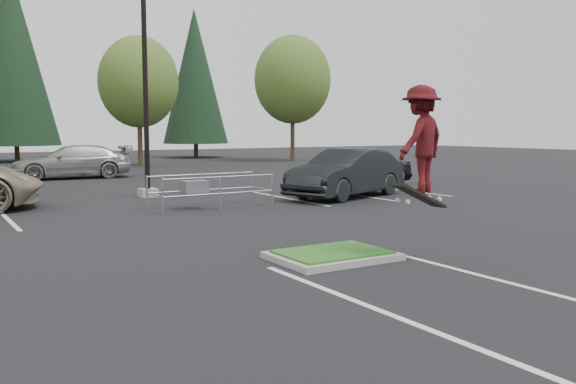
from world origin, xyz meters
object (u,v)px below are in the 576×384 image
cart_corral (198,187)px  car_far_silver (72,162)px  conif_b (13,55)px  decid_d (292,82)px  conif_c (195,76)px  car_r_black (366,169)px  car_r_charc (347,173)px  light_pole (145,68)px  skateboarder (420,140)px  decid_c (138,85)px

cart_corral → car_far_silver: car_far_silver is taller
conif_b → cart_corral: size_ratio=3.91×
decid_d → conif_c: conif_c is taller
decid_d → car_r_black: (-7.99, -18.83, -5.21)m
car_r_charc → car_r_black: 4.81m
light_pole → car_r_charc: light_pole is taller
cart_corral → car_r_black: size_ratio=0.90×
car_r_charc → decid_d: bearing=133.1°
decid_d → conif_c: 10.04m
light_pole → decid_d: 25.37m
cart_corral → car_far_silver: (-0.70, 14.01, 0.17)m
decid_d → car_far_silver: (-17.95, -8.33, -5.09)m
skateboarder → car_far_silver: bearing=-105.3°
decid_d → skateboarder: bearing=-118.2°
light_pole → car_r_charc: size_ratio=1.95×
cart_corral → car_r_black: 9.90m
conif_b → light_pole: bearing=-89.0°
conif_c → skateboarder: (-12.80, -40.50, -4.63)m
light_pole → decid_c: light_pole is taller
skateboarder → cart_corral: bearing=-105.3°
car_r_black → skateboarder: bearing=-31.3°
car_r_charc → conif_b: bearing=172.0°
car_r_charc → car_r_black: bearing=113.9°
light_pole → conif_b: (-0.50, 28.50, 3.29)m
decid_d → cart_corral: size_ratio=2.55×
cart_corral → conif_c: bearing=65.9°
decid_d → conif_c: size_ratio=0.75×
conif_c → car_r_black: size_ratio=3.03×
conif_b → skateboarder: 41.90m
cart_corral → car_far_silver: size_ratio=0.66×
light_pole → skateboarder: size_ratio=4.53×
skateboarder → car_r_charc: skateboarder is taller
decid_c → car_r_black: 19.31m
light_pole → conif_c: bearing=63.9°
cart_corral → car_r_charc: bearing=0.8°
conif_b → car_r_black: conif_b is taller
light_pole → car_far_silver: light_pole is taller
car_r_black → car_far_silver: bearing=-132.6°
light_pole → conif_c: conif_c is taller
decid_c → conif_b: bearing=119.3°
decid_d → car_r_charc: bearing=-117.4°
conif_b → conif_c: (14.00, -1.00, -1.00)m
light_pole → decid_d: light_pole is taller
conif_b → car_far_silver: size_ratio=2.57×
conif_b → car_r_charc: size_ratio=2.79×
car_far_silver → skateboarder: bearing=7.6°
cart_corral → car_r_black: (9.26, 3.51, 0.05)m
cart_corral → car_r_charc: 5.77m
light_pole → skateboarder: 13.23m
conif_c → cart_corral: (-13.26, -31.51, -6.19)m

